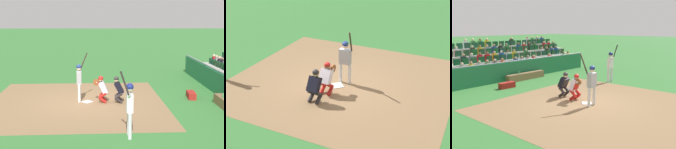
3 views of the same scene
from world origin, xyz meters
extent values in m
plane|color=#326E30|center=(0.00, 0.00, 0.00)|extent=(160.00, 160.00, 0.00)
cube|color=olive|center=(0.00, 0.50, 0.00)|extent=(8.94, 8.48, 0.01)
cube|color=white|center=(0.00, 0.00, 0.02)|extent=(0.62, 0.62, 0.02)
cylinder|color=silver|center=(-0.04, 0.36, 0.43)|extent=(0.14, 0.14, 0.85)
cylinder|color=silver|center=(0.35, 0.38, 0.43)|extent=(0.14, 0.14, 0.85)
cube|color=#9E9AA3|center=(0.16, 0.37, 1.16)|extent=(0.46, 0.24, 0.60)
sphere|color=beige|center=(0.16, 0.37, 1.61)|extent=(0.22, 0.22, 0.22)
sphere|color=navy|center=(0.16, 0.37, 1.67)|extent=(0.25, 0.25, 0.25)
cylinder|color=#9E9AA3|center=(0.21, 0.35, 1.44)|extent=(0.49, 0.12, 0.14)
cylinder|color=#9E9AA3|center=(0.39, 0.36, 1.44)|extent=(0.18, 0.14, 0.13)
cylinder|color=#2C231C|center=(0.48, 0.17, 1.88)|extent=(0.13, 0.41, 0.85)
sphere|color=black|center=(0.45, 0.33, 1.47)|extent=(0.06, 0.06, 0.06)
cylinder|color=red|center=(-0.23, -0.74, 0.15)|extent=(0.15, 0.39, 0.34)
cylinder|color=red|center=(-0.23, -0.74, 0.37)|extent=(0.15, 0.39, 0.33)
cylinder|color=red|center=(0.09, -0.74, 0.15)|extent=(0.15, 0.39, 0.34)
cylinder|color=red|center=(0.09, -0.74, 0.37)|extent=(0.15, 0.39, 0.33)
cube|color=white|center=(-0.07, -0.77, 0.73)|extent=(0.43, 0.46, 0.60)
cube|color=red|center=(-0.07, -0.66, 0.73)|extent=(0.39, 0.25, 0.44)
sphere|color=#9F7D5D|center=(-0.07, -0.66, 1.09)|extent=(0.22, 0.22, 0.22)
cube|color=black|center=(-0.07, -0.66, 1.09)|extent=(0.20, 0.13, 0.20)
sphere|color=red|center=(-0.07, -0.66, 1.15)|extent=(0.24, 0.24, 0.24)
cylinder|color=brown|center=(0.06, -0.44, 0.95)|extent=(0.08, 0.30, 0.30)
cylinder|color=white|center=(0.08, -0.62, 0.88)|extent=(0.14, 0.40, 0.22)
cylinder|color=#292425|center=(-0.29, -1.49, 0.15)|extent=(0.16, 0.39, 0.34)
cylinder|color=#292425|center=(-0.29, -1.49, 0.37)|extent=(0.16, 0.39, 0.33)
cylinder|color=#292425|center=(0.03, -1.50, 0.15)|extent=(0.16, 0.39, 0.34)
cylinder|color=#292425|center=(0.03, -1.50, 0.37)|extent=(0.16, 0.39, 0.33)
cube|color=black|center=(-0.13, -1.52, 0.72)|extent=(0.44, 0.49, 0.60)
cube|color=#292425|center=(-0.13, -1.40, 0.72)|extent=(0.39, 0.28, 0.43)
sphere|color=#D6B281|center=(-0.13, -1.39, 1.08)|extent=(0.22, 0.22, 0.22)
cube|color=black|center=(-0.13, -1.39, 1.08)|extent=(0.20, 0.14, 0.19)
sphere|color=#292425|center=(-0.13, -1.39, 1.14)|extent=(0.24, 0.24, 0.24)
camera|label=1|loc=(-15.48, -0.81, 4.14)|focal=53.85mm
camera|label=2|loc=(5.19, -9.96, 5.86)|focal=50.95mm
camera|label=3|loc=(8.97, 6.62, 3.41)|focal=41.10mm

